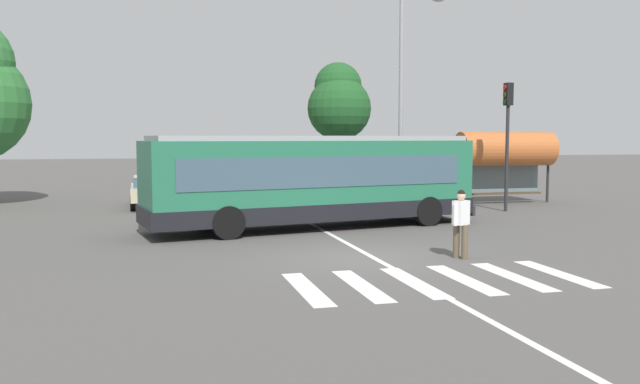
# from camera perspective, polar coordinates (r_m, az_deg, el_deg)

# --- Properties ---
(ground_plane) EXTENTS (160.00, 160.00, 0.00)m
(ground_plane) POSITION_cam_1_polar(r_m,az_deg,el_deg) (16.43, 3.58, -5.76)
(ground_plane) COLOR #514F4C
(city_transit_bus) EXTENTS (11.51, 4.52, 3.06)m
(city_transit_bus) POSITION_cam_1_polar(r_m,az_deg,el_deg) (21.54, -0.53, 1.03)
(city_transit_bus) COLOR black
(city_transit_bus) RESTS_ON ground_plane
(pedestrian_crossing_street) EXTENTS (0.53, 0.42, 1.72)m
(pedestrian_crossing_street) POSITION_cam_1_polar(r_m,az_deg,el_deg) (16.52, 12.24, -2.41)
(pedestrian_crossing_street) COLOR brown
(pedestrian_crossing_street) RESTS_ON ground_plane
(parked_car_champagne) EXTENTS (1.94, 4.53, 1.35)m
(parked_car_champagne) POSITION_cam_1_polar(r_m,az_deg,el_deg) (29.05, -14.45, 0.24)
(parked_car_champagne) COLOR black
(parked_car_champagne) RESTS_ON ground_plane
(parked_car_white) EXTENTS (1.94, 4.54, 1.35)m
(parked_car_white) POSITION_cam_1_polar(r_m,az_deg,el_deg) (29.09, -8.99, 0.34)
(parked_car_white) COLOR black
(parked_car_white) RESTS_ON ground_plane
(parked_car_charcoal) EXTENTS (1.99, 4.56, 1.35)m
(parked_car_charcoal) POSITION_cam_1_polar(r_m,az_deg,el_deg) (29.45, -3.78, 0.44)
(parked_car_charcoal) COLOR black
(parked_car_charcoal) RESTS_ON ground_plane
(parked_car_blue) EXTENTS (2.02, 4.57, 1.35)m
(parked_car_blue) POSITION_cam_1_polar(r_m,az_deg,el_deg) (30.01, 1.74, 0.53)
(parked_car_blue) COLOR black
(parked_car_blue) RESTS_ON ground_plane
(parked_car_black) EXTENTS (2.03, 4.58, 1.35)m
(parked_car_black) POSITION_cam_1_polar(r_m,az_deg,el_deg) (31.49, 6.03, 0.71)
(parked_car_black) COLOR black
(parked_car_black) RESTS_ON ground_plane
(traffic_light_far_corner) EXTENTS (0.33, 0.32, 5.19)m
(traffic_light_far_corner) POSITION_cam_1_polar(r_m,az_deg,el_deg) (27.40, 16.12, 5.55)
(traffic_light_far_corner) COLOR #28282B
(traffic_light_far_corner) RESTS_ON ground_plane
(bus_stop_shelter) EXTENTS (4.56, 1.54, 3.25)m
(bus_stop_shelter) POSITION_cam_1_polar(r_m,az_deg,el_deg) (30.75, 15.94, 3.54)
(bus_stop_shelter) COLOR #28282B
(bus_stop_shelter) RESTS_ON ground_plane
(twin_arm_street_lamp) EXTENTS (4.16, 0.32, 9.61)m
(twin_arm_street_lamp) POSITION_cam_1_polar(r_m,az_deg,el_deg) (30.46, 7.12, 10.12)
(twin_arm_street_lamp) COLOR #939399
(twin_arm_street_lamp) RESTS_ON ground_plane
(background_tree_right) EXTENTS (3.57, 3.57, 7.20)m
(background_tree_right) POSITION_cam_1_polar(r_m,az_deg,el_deg) (36.76, 1.67, 7.88)
(background_tree_right) COLOR brown
(background_tree_right) RESTS_ON ground_plane
(crosswalk_painted_stripes) EXTENTS (6.19, 2.97, 0.01)m
(crosswalk_painted_stripes) POSITION_cam_1_polar(r_m,az_deg,el_deg) (14.03, 10.40, -7.65)
(crosswalk_painted_stripes) COLOR silver
(crosswalk_painted_stripes) RESTS_ON ground_plane
(lane_center_line) EXTENTS (0.16, 24.00, 0.01)m
(lane_center_line) POSITION_cam_1_polar(r_m,az_deg,el_deg) (18.40, 2.55, -4.60)
(lane_center_line) COLOR silver
(lane_center_line) RESTS_ON ground_plane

